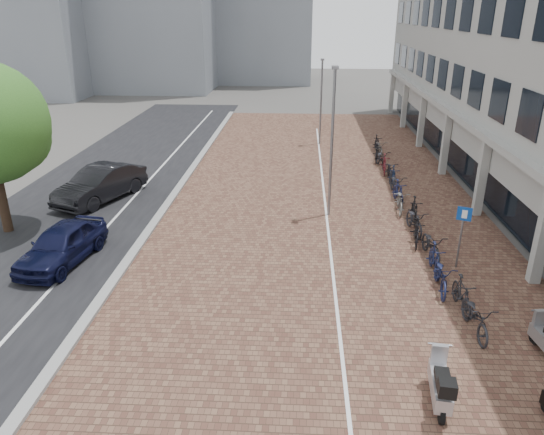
{
  "coord_description": "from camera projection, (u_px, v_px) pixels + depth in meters",
  "views": [
    {
      "loc": [
        1.0,
        -11.24,
        8.4
      ],
      "look_at": [
        0.0,
        6.0,
        1.3
      ],
      "focal_mm": 33.44,
      "sensor_mm": 36.0,
      "label": 1
    }
  ],
  "objects": [
    {
      "name": "car_dark",
      "position": [
        101.0,
        184.0,
        23.81
      ],
      "size": [
        3.37,
        5.16,
        1.61
      ],
      "primitive_type": "imported",
      "rotation": [
        0.0,
        0.0,
        -0.38
      ],
      "color": "black",
      "rests_on": "ground"
    },
    {
      "name": "parking_line",
      "position": [
        324.0,
        196.0,
        24.57
      ],
      "size": [
        0.1,
        30.0,
        0.0
      ],
      "primitive_type": "cube",
      "color": "white",
      "rests_on": "plaza_brick"
    },
    {
      "name": "street_asphalt",
      "position": [
        99.0,
        192.0,
        25.18
      ],
      "size": [
        8.0,
        50.0,
        0.03
      ],
      "primitive_type": "cube",
      "color": "black",
      "rests_on": "ground"
    },
    {
      "name": "curb",
      "position": [
        176.0,
        192.0,
        24.95
      ],
      "size": [
        0.35,
        42.0,
        0.14
      ],
      "primitive_type": "cube",
      "color": "gray",
      "rests_on": "ground"
    },
    {
      "name": "plaza_brick",
      "position": [
        320.0,
        196.0,
        24.59
      ],
      "size": [
        14.5,
        42.0,
        0.04
      ],
      "primitive_type": "cube",
      "color": "brown",
      "rests_on": "ground"
    },
    {
      "name": "parking_sign",
      "position": [
        462.0,
        228.0,
        17.19
      ],
      "size": [
        0.46,
        0.22,
        2.29
      ],
      "rotation": [
        0.0,
        0.0,
        -0.39
      ],
      "color": "slate",
      "rests_on": "ground"
    },
    {
      "name": "scooter_back",
      "position": [
        440.0,
        382.0,
        11.45
      ],
      "size": [
        0.76,
        1.8,
        1.2
      ],
      "primitive_type": null,
      "rotation": [
        0.0,
        0.0,
        -0.13
      ],
      "color": "#B6B5BA",
      "rests_on": "ground"
    },
    {
      "name": "lane_line",
      "position": [
        138.0,
        192.0,
        25.07
      ],
      "size": [
        0.12,
        44.0,
        0.0
      ],
      "primitive_type": "cube",
      "color": "white",
      "rests_on": "street_asphalt"
    },
    {
      "name": "bike_row",
      "position": [
        403.0,
        197.0,
        22.95
      ],
      "size": [
        1.29,
        21.42,
        1.05
      ],
      "color": "black",
      "rests_on": "ground"
    },
    {
      "name": "car_navy",
      "position": [
        62.0,
        244.0,
        17.93
      ],
      "size": [
        2.24,
        4.3,
        1.4
      ],
      "primitive_type": "imported",
      "rotation": [
        0.0,
        0.0,
        -0.15
      ],
      "color": "black",
      "rests_on": "ground"
    },
    {
      "name": "lamp_far",
      "position": [
        321.0,
        103.0,
        33.15
      ],
      "size": [
        0.12,
        0.12,
        5.48
      ],
      "primitive_type": "cylinder",
      "color": "gray",
      "rests_on": "ground"
    },
    {
      "name": "ground",
      "position": [
        259.0,
        347.0,
        13.62
      ],
      "size": [
        140.0,
        140.0,
        0.0
      ],
      "primitive_type": "plane",
      "color": "#474442",
      "rests_on": "ground"
    },
    {
      "name": "lamp_near",
      "position": [
        332.0,
        145.0,
        21.15
      ],
      "size": [
        0.12,
        0.12,
        6.3
      ],
      "primitive_type": "cylinder",
      "color": "slate",
      "rests_on": "ground"
    }
  ]
}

